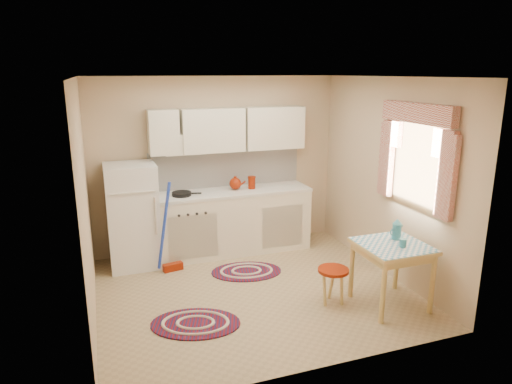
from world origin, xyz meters
The scene contains 14 objects.
room_shell centered at (0.16, 0.24, 1.60)m, with size 3.64×3.60×2.52m.
fridge centered at (-1.27, 1.25, 0.70)m, with size 0.65×0.60×1.40m, color white.
broom centered at (-0.82, 0.90, 0.60)m, with size 0.28×0.12×1.20m, color #1E3CBE, non-canonical shape.
base_cabinets centered at (0.11, 1.30, 0.44)m, with size 2.25×0.60×0.88m, color silver.
countertop centered at (0.11, 1.30, 0.90)m, with size 2.27×0.62×0.04m, color silver.
frying_pan centered at (-0.60, 1.25, 0.94)m, with size 0.26×0.26×0.05m, color black.
red_kettle centered at (0.18, 1.30, 1.01)m, with size 0.19×0.17×0.19m, color maroon, non-canonical shape.
red_canister centered at (0.42, 1.30, 1.00)m, with size 0.10×0.10×0.16m, color maroon.
table centered at (1.33, -0.83, 0.36)m, with size 0.72×0.72×0.72m, color #DABB6D.
stool centered at (0.74, -0.58, 0.21)m, with size 0.35×0.35×0.42m, color maroon.
coffee_pot centered at (1.46, -0.71, 0.85)m, with size 0.13×0.11×0.25m, color teal, non-canonical shape.
mug centered at (1.38, -0.93, 0.77)m, with size 0.07×0.07×0.10m, color teal.
rug_center centered at (0.08, 0.53, 0.01)m, with size 0.92×0.61×0.02m, color maroon, non-canonical shape.
rug_left centered at (-0.82, -0.52, 0.01)m, with size 0.94×0.63×0.02m, color maroon, non-canonical shape.
Camera 1 is at (-1.64, -4.73, 2.55)m, focal length 32.00 mm.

